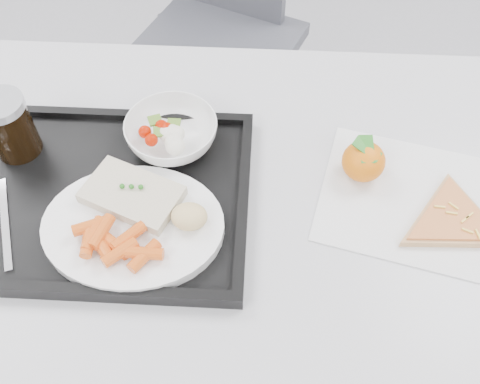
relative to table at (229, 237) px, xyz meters
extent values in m
cube|color=silver|center=(0.00, 0.00, 0.05)|extent=(1.20, 0.80, 0.03)
cylinder|color=#47474C|center=(-0.54, 0.34, -0.32)|extent=(0.04, 0.04, 0.72)
cylinder|color=#47474C|center=(0.54, 0.34, -0.32)|extent=(0.04, 0.04, 0.72)
cube|color=#3A3B42|center=(-0.10, 0.76, -0.23)|extent=(0.55, 0.55, 0.04)
cylinder|color=#47474C|center=(-0.28, 0.58, -0.47)|extent=(0.03, 0.03, 0.43)
cylinder|color=#47474C|center=(0.08, 0.58, -0.47)|extent=(0.03, 0.03, 0.43)
cylinder|color=#47474C|center=(-0.28, 0.94, -0.47)|extent=(0.03, 0.03, 0.43)
cylinder|color=#47474C|center=(0.08, 0.94, -0.47)|extent=(0.03, 0.03, 0.43)
cube|color=black|center=(-0.19, 0.02, 0.07)|extent=(0.45, 0.35, 0.01)
cube|color=black|center=(-0.19, 0.18, 0.09)|extent=(0.45, 0.02, 0.01)
cube|color=black|center=(-0.19, -0.15, 0.09)|extent=(0.45, 0.02, 0.01)
cube|color=black|center=(0.02, 0.02, 0.09)|extent=(0.02, 0.32, 0.01)
cylinder|color=white|center=(-0.14, -0.04, 0.09)|extent=(0.27, 0.27, 0.02)
cube|color=beige|center=(-0.14, 0.00, 0.11)|extent=(0.16, 0.13, 0.02)
sphere|color=#236B1C|center=(-0.16, 0.01, 0.12)|extent=(0.01, 0.01, 0.01)
sphere|color=#236B1C|center=(-0.14, 0.01, 0.12)|extent=(0.01, 0.01, 0.01)
sphere|color=#236B1C|center=(-0.13, 0.01, 0.12)|extent=(0.01, 0.01, 0.01)
ellipsoid|color=#D4BA74|center=(-0.05, -0.04, 0.12)|extent=(0.06, 0.05, 0.03)
imported|color=white|center=(-0.10, 0.13, 0.11)|extent=(0.15, 0.15, 0.05)
cylinder|color=black|center=(-0.35, 0.10, 0.13)|extent=(0.07, 0.07, 0.10)
cube|color=silver|center=(-0.33, -0.05, 0.08)|extent=(0.06, 0.14, 0.00)
cube|color=silver|center=(-0.36, 0.02, 0.08)|extent=(0.03, 0.04, 0.00)
cube|color=silver|center=(0.27, 0.05, 0.07)|extent=(0.30, 0.29, 0.00)
ellipsoid|color=orange|center=(0.21, 0.09, 0.10)|extent=(0.09, 0.09, 0.06)
cube|color=#236B1C|center=(0.21, 0.09, 0.13)|extent=(0.02, 0.05, 0.02)
cube|color=#236B1C|center=(0.21, 0.09, 0.13)|extent=(0.05, 0.04, 0.02)
cylinder|color=#DDB871|center=(0.34, 0.00, 0.08)|extent=(0.26, 0.26, 0.01)
cylinder|color=#A80D05|center=(0.34, 0.00, 0.08)|extent=(0.24, 0.24, 0.00)
cube|color=#EABC47|center=(0.36, 0.00, 0.09)|extent=(0.01, 0.01, 0.00)
cube|color=#EABC47|center=(0.36, -0.02, 0.09)|extent=(0.02, 0.01, 0.00)
cube|color=#EABC47|center=(0.34, 0.02, 0.09)|extent=(0.01, 0.01, 0.00)
cube|color=#EABC47|center=(0.37, -0.03, 0.09)|extent=(0.01, 0.02, 0.00)
cube|color=#EABC47|center=(0.37, 0.00, 0.09)|extent=(0.01, 0.01, 0.00)
cube|color=#EABC47|center=(0.34, 0.01, 0.09)|extent=(0.02, 0.01, 0.00)
cube|color=#EABC47|center=(0.32, 0.02, 0.09)|extent=(0.02, 0.00, 0.00)
cylinder|color=#D65517|center=(-0.17, -0.07, 0.12)|extent=(0.03, 0.06, 0.02)
cylinder|color=#D65517|center=(-0.18, -0.08, 0.11)|extent=(0.03, 0.06, 0.02)
cylinder|color=#D65517|center=(-0.11, -0.10, 0.11)|extent=(0.05, 0.02, 0.02)
cylinder|color=#D65517|center=(-0.17, -0.09, 0.11)|extent=(0.05, 0.05, 0.02)
cylinder|color=#D65517|center=(-0.19, -0.08, 0.11)|extent=(0.02, 0.05, 0.02)
cylinder|color=#D65517|center=(-0.11, -0.10, 0.11)|extent=(0.04, 0.05, 0.02)
cylinder|color=#D65517|center=(-0.14, -0.10, 0.11)|extent=(0.05, 0.05, 0.02)
cylinder|color=#D65517|center=(-0.19, -0.06, 0.12)|extent=(0.06, 0.04, 0.02)
cylinder|color=#D65517|center=(-0.14, -0.07, 0.11)|extent=(0.05, 0.05, 0.02)
cylinder|color=#D65517|center=(-0.15, -0.09, 0.11)|extent=(0.05, 0.05, 0.02)
sphere|color=#A61400|center=(-0.11, 0.13, 0.12)|extent=(0.02, 0.02, 0.02)
sphere|color=#A61400|center=(-0.13, 0.10, 0.12)|extent=(0.02, 0.02, 0.02)
sphere|color=#A61400|center=(-0.11, 0.12, 0.12)|extent=(0.02, 0.02, 0.02)
sphere|color=#A61400|center=(-0.12, 0.13, 0.12)|extent=(0.02, 0.02, 0.02)
sphere|color=#A61400|center=(-0.14, 0.12, 0.12)|extent=(0.02, 0.02, 0.02)
ellipsoid|color=silver|center=(-0.09, 0.09, 0.12)|extent=(0.03, 0.03, 0.03)
ellipsoid|color=silver|center=(-0.09, 0.10, 0.12)|extent=(0.03, 0.03, 0.03)
ellipsoid|color=silver|center=(-0.10, 0.12, 0.12)|extent=(0.03, 0.03, 0.03)
ellipsoid|color=silver|center=(-0.11, 0.12, 0.12)|extent=(0.03, 0.03, 0.03)
ellipsoid|color=silver|center=(-0.09, 0.12, 0.12)|extent=(0.03, 0.03, 0.03)
cube|color=#517824|center=(-0.12, 0.12, 0.12)|extent=(0.02, 0.02, 0.00)
cube|color=#517824|center=(-0.13, 0.14, 0.12)|extent=(0.03, 0.03, 0.00)
cube|color=#517824|center=(-0.10, 0.14, 0.12)|extent=(0.02, 0.02, 0.00)
camera|label=1|loc=(0.04, -0.46, 0.76)|focal=40.00mm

